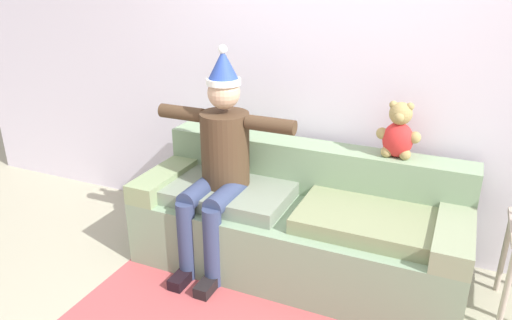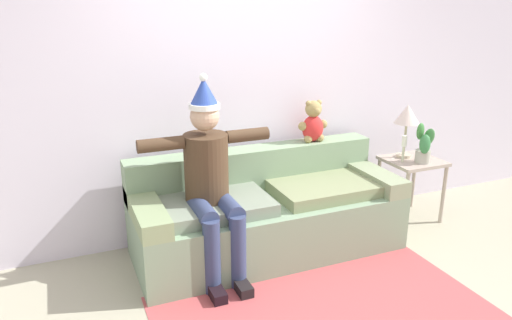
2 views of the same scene
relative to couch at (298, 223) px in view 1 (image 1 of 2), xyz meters
name	(u,v)px [view 1 (image 1 of 2)]	position (x,y,z in m)	size (l,w,h in m)	color
back_wall	(327,66)	(0.00, 0.52, 1.01)	(7.00, 0.10, 2.70)	silver
couch	(298,223)	(0.00, 0.00, 0.00)	(2.24, 0.88, 0.83)	gray
person_seated	(219,159)	(-0.54, -0.16, 0.46)	(1.02, 0.77, 1.55)	#493321
teddy_bear	(398,133)	(0.58, 0.27, 0.67)	(0.29, 0.17, 0.38)	red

